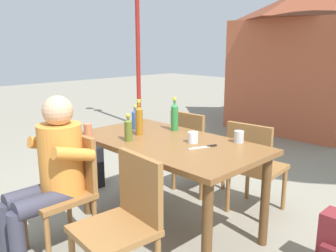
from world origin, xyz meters
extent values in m
plane|color=gray|center=(0.00, 0.00, 0.00)|extent=(24.00, 24.00, 0.00)
cube|color=brown|center=(0.00, 0.00, 0.75)|extent=(1.57, 0.86, 0.04)
cylinder|color=brown|center=(-0.71, -0.35, 0.37)|extent=(0.07, 0.07, 0.73)
cylinder|color=brown|center=(0.71, -0.35, 0.37)|extent=(0.07, 0.07, 0.73)
cylinder|color=brown|center=(-0.71, 0.35, 0.37)|extent=(0.07, 0.07, 0.73)
cylinder|color=brown|center=(0.71, 0.35, 0.37)|extent=(0.07, 0.07, 0.73)
cube|color=olive|center=(-0.35, -0.81, 0.43)|extent=(0.45, 0.45, 0.04)
cube|color=olive|center=(-0.36, -0.61, 0.66)|extent=(0.42, 0.05, 0.42)
cylinder|color=olive|center=(-0.54, -1.00, 0.21)|extent=(0.04, 0.04, 0.41)
cylinder|color=olive|center=(-0.16, -1.00, 0.21)|extent=(0.04, 0.04, 0.41)
cylinder|color=olive|center=(-0.55, -0.62, 0.21)|extent=(0.04, 0.04, 0.41)
cylinder|color=olive|center=(-0.17, -0.62, 0.21)|extent=(0.04, 0.04, 0.41)
cube|color=olive|center=(-0.35, 0.81, 0.43)|extent=(0.45, 0.45, 0.04)
cube|color=olive|center=(-0.35, 0.61, 0.66)|extent=(0.42, 0.05, 0.42)
cylinder|color=olive|center=(-0.17, 1.00, 0.21)|extent=(0.04, 0.04, 0.41)
cylinder|color=olive|center=(-0.55, 0.99, 0.21)|extent=(0.04, 0.04, 0.41)
cylinder|color=olive|center=(-0.16, 0.62, 0.21)|extent=(0.04, 0.04, 0.41)
cylinder|color=olive|center=(-0.54, 0.61, 0.21)|extent=(0.04, 0.04, 0.41)
cube|color=olive|center=(0.35, 0.81, 0.43)|extent=(0.48, 0.48, 0.04)
cube|color=olive|center=(0.37, 0.61, 0.66)|extent=(0.42, 0.08, 0.42)
cylinder|color=olive|center=(0.53, 1.01, 0.21)|extent=(0.04, 0.04, 0.41)
cylinder|color=olive|center=(0.15, 0.98, 0.21)|extent=(0.04, 0.04, 0.41)
cylinder|color=olive|center=(0.56, 0.64, 0.21)|extent=(0.04, 0.04, 0.41)
cylinder|color=olive|center=(0.18, 0.60, 0.21)|extent=(0.04, 0.04, 0.41)
cube|color=olive|center=(0.35, -0.81, 0.43)|extent=(0.47, 0.47, 0.04)
cube|color=olive|center=(0.37, -0.61, 0.66)|extent=(0.42, 0.07, 0.42)
cylinder|color=olive|center=(0.18, -0.60, 0.21)|extent=(0.04, 0.04, 0.41)
cylinder|color=orange|center=(-0.35, -0.76, 0.71)|extent=(0.32, 0.32, 0.52)
sphere|color=tan|center=(-0.35, -0.76, 1.07)|extent=(0.22, 0.22, 0.22)
cylinder|color=#383847|center=(-0.44, -0.96, 0.45)|extent=(0.14, 0.40, 0.14)
cylinder|color=#383847|center=(-0.44, -1.16, 0.23)|extent=(0.11, 0.11, 0.45)
cylinder|color=orange|center=(-0.54, -0.76, 0.79)|extent=(0.09, 0.31, 0.16)
cylinder|color=#383847|center=(-0.26, -0.96, 0.45)|extent=(0.14, 0.40, 0.14)
cylinder|color=#383847|center=(-0.26, -1.16, 0.23)|extent=(0.11, 0.11, 0.45)
cylinder|color=orange|center=(-0.16, -0.76, 0.79)|extent=(0.09, 0.31, 0.16)
cylinder|color=#566623|center=(-0.21, -0.24, 0.85)|extent=(0.06, 0.06, 0.16)
cone|color=#566623|center=(-0.21, -0.24, 0.94)|extent=(0.06, 0.06, 0.02)
cylinder|color=#566623|center=(-0.21, -0.24, 0.97)|extent=(0.03, 0.03, 0.02)
cylinder|color=yellow|center=(-0.21, -0.24, 0.99)|extent=(0.03, 0.03, 0.02)
cylinder|color=#996019|center=(-0.30, -0.05, 0.88)|extent=(0.06, 0.06, 0.22)
cone|color=#996019|center=(-0.30, -0.05, 1.01)|extent=(0.06, 0.06, 0.03)
cylinder|color=#996019|center=(-0.30, -0.05, 1.04)|extent=(0.03, 0.03, 0.03)
cylinder|color=yellow|center=(-0.30, -0.05, 1.07)|extent=(0.03, 0.03, 0.02)
cylinder|color=#287A38|center=(-0.21, 0.28, 0.88)|extent=(0.06, 0.06, 0.22)
cone|color=#287A38|center=(-0.21, 0.28, 1.01)|extent=(0.06, 0.06, 0.03)
cylinder|color=#287A38|center=(-0.21, 0.28, 1.04)|extent=(0.03, 0.03, 0.03)
cylinder|color=yellow|center=(-0.21, 0.28, 1.06)|extent=(0.03, 0.03, 0.02)
cylinder|color=#2D56A3|center=(-0.49, 0.06, 0.85)|extent=(0.06, 0.06, 0.16)
cone|color=#2D56A3|center=(-0.49, 0.06, 0.94)|extent=(0.06, 0.06, 0.02)
cylinder|color=#2D56A3|center=(-0.49, 0.06, 0.97)|extent=(0.03, 0.03, 0.02)
cylinder|color=yellow|center=(-0.49, 0.06, 0.99)|extent=(0.03, 0.03, 0.02)
cylinder|color=silver|center=(0.18, 0.10, 0.82)|extent=(0.08, 0.08, 0.09)
cylinder|color=#BC6B47|center=(-0.61, -0.37, 0.82)|extent=(0.07, 0.07, 0.10)
cylinder|color=#B2B7BC|center=(0.44, 0.36, 0.82)|extent=(0.08, 0.08, 0.09)
cube|color=silver|center=(0.32, 0.01, 0.78)|extent=(0.08, 0.18, 0.01)
cube|color=black|center=(0.36, 0.12, 0.78)|extent=(0.05, 0.08, 0.01)
cube|color=black|center=(-1.26, 0.04, 0.23)|extent=(0.29, 0.17, 0.45)
cube|color=black|center=(-1.26, -0.07, 0.14)|extent=(0.20, 0.06, 0.20)
cube|color=#B25638|center=(-0.96, 4.34, 0.98)|extent=(2.07, 1.76, 1.96)
pyramid|color=brown|center=(-0.96, 4.34, 2.23)|extent=(2.39, 2.03, 0.55)
cylinder|color=maroon|center=(-3.17, 2.33, 1.49)|extent=(0.08, 0.08, 2.99)
camera|label=1|loc=(1.96, -1.92, 1.53)|focal=37.51mm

